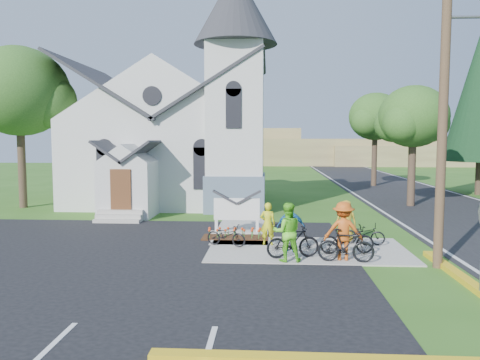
# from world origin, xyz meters

# --- Properties ---
(ground) EXTENTS (120.00, 120.00, 0.00)m
(ground) POSITION_xyz_m (0.00, 0.00, 0.00)
(ground) COLOR #31601B
(ground) RESTS_ON ground
(parking_lot) EXTENTS (20.00, 16.00, 0.02)m
(parking_lot) POSITION_xyz_m (-7.00, -2.00, 0.01)
(parking_lot) COLOR black
(parking_lot) RESTS_ON ground
(road) EXTENTS (8.00, 90.00, 0.02)m
(road) POSITION_xyz_m (10.00, 15.00, 0.01)
(road) COLOR black
(road) RESTS_ON ground
(sidewalk) EXTENTS (7.00, 4.00, 0.05)m
(sidewalk) POSITION_xyz_m (1.50, 0.50, 0.03)
(sidewalk) COLOR gray
(sidewalk) RESTS_ON ground
(church) EXTENTS (12.35, 12.00, 13.00)m
(church) POSITION_xyz_m (-5.48, 12.48, 5.25)
(church) COLOR silver
(church) RESTS_ON ground
(church_sign) EXTENTS (2.20, 0.40, 1.70)m
(church_sign) POSITION_xyz_m (-1.20, 3.20, 1.03)
(church_sign) COLOR gray
(church_sign) RESTS_ON ground
(flower_bed) EXTENTS (2.60, 1.10, 0.07)m
(flower_bed) POSITION_xyz_m (-1.20, 2.30, 0.04)
(flower_bed) COLOR #351F0E
(flower_bed) RESTS_ON ground
(utility_pole) EXTENTS (3.45, 0.28, 10.00)m
(utility_pole) POSITION_xyz_m (5.36, -1.50, 5.40)
(utility_pole) COLOR #4A3725
(utility_pole) RESTS_ON ground
(tree_lot_corner) EXTENTS (5.60, 5.60, 9.15)m
(tree_lot_corner) POSITION_xyz_m (-14.00, 10.00, 6.60)
(tree_lot_corner) COLOR #39281F
(tree_lot_corner) RESTS_ON ground
(tree_road_near) EXTENTS (4.00, 4.00, 7.05)m
(tree_road_near) POSITION_xyz_m (8.50, 12.00, 5.21)
(tree_road_near) COLOR #39281F
(tree_road_near) RESTS_ON ground
(tree_road_mid) EXTENTS (4.40, 4.40, 7.80)m
(tree_road_mid) POSITION_xyz_m (9.00, 24.00, 5.78)
(tree_road_mid) COLOR #39281F
(tree_road_mid) RESTS_ON ground
(distant_hills) EXTENTS (61.00, 10.00, 5.60)m
(distant_hills) POSITION_xyz_m (3.36, 56.33, 2.17)
(distant_hills) COLOR olive
(distant_hills) RESTS_ON ground
(cyclist_0) EXTENTS (0.60, 0.41, 1.57)m
(cyclist_0) POSITION_xyz_m (0.08, 1.09, 0.84)
(cyclist_0) COLOR #C9CA17
(cyclist_0) RESTS_ON sidewalk
(bike_0) EXTENTS (1.60, 1.00, 0.79)m
(bike_0) POSITION_xyz_m (-1.42, 0.79, 0.45)
(bike_0) COLOR black
(bike_0) RESTS_ON sidewalk
(cyclist_1) EXTENTS (0.96, 0.77, 1.88)m
(cyclist_1) POSITION_xyz_m (0.71, -1.20, 0.99)
(cyclist_1) COLOR #61D127
(cyclist_1) RESTS_ON sidewalk
(bike_1) EXTENTS (1.84, 0.91, 1.07)m
(bike_1) POSITION_xyz_m (0.91, -0.78, 0.58)
(bike_1) COLOR black
(bike_1) RESTS_ON sidewalk
(cyclist_2) EXTENTS (0.99, 0.42, 1.68)m
(cyclist_2) POSITION_xyz_m (0.88, 0.11, 0.89)
(cyclist_2) COLOR #226DAB
(cyclist_2) RESTS_ON sidewalk
(bike_2) EXTENTS (1.94, 0.91, 0.98)m
(bike_2) POSITION_xyz_m (2.78, -0.12, 0.54)
(bike_2) COLOR black
(bike_2) RESTS_ON sidewalk
(cyclist_3) EXTENTS (1.29, 0.84, 1.89)m
(cyclist_3) POSITION_xyz_m (2.52, -0.91, 0.99)
(cyclist_3) COLOR #C95316
(cyclist_3) RESTS_ON sidewalk
(bike_3) EXTENTS (1.81, 0.67, 1.06)m
(bike_3) POSITION_xyz_m (2.56, -1.20, 0.58)
(bike_3) COLOR black
(bike_3) RESTS_ON sidewalk
(cyclist_4) EXTENTS (0.85, 0.62, 1.61)m
(cyclist_4) POSITION_xyz_m (3.02, 1.64, 0.85)
(cyclist_4) COLOR #B59621
(cyclist_4) RESTS_ON sidewalk
(bike_4) EXTENTS (1.60, 0.87, 0.80)m
(bike_4) POSITION_xyz_m (3.63, 1.36, 0.45)
(bike_4) COLOR black
(bike_4) RESTS_ON sidewalk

